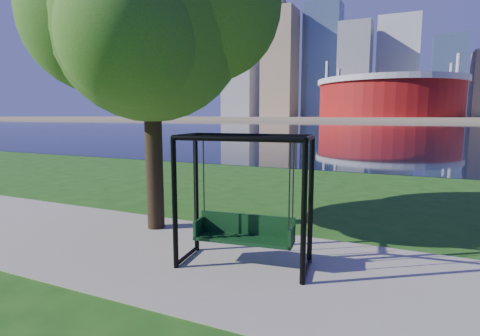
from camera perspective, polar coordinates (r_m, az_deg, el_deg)
The scene contains 8 objects.
ground at distance 7.68m, azimuth -1.92°, elevation -12.63°, with size 900.00×900.00×0.00m, color #1E5114.
path at distance 7.26m, azimuth -3.73°, elevation -13.76°, with size 120.00×4.00×0.03m, color #9E937F.
river at distance 108.52m, azimuth 22.96°, elevation 5.88°, with size 900.00×180.00×0.02m, color black.
far_bank at distance 312.46m, azimuth 24.14°, elevation 6.92°, with size 900.00×228.00×2.00m, color #937F60.
stadium at distance 242.07m, azimuth 21.73°, elevation 10.10°, with size 83.00×83.00×32.00m.
skyline at distance 327.60m, azimuth 23.75°, elevation 13.08°, with size 392.00×66.00×96.50m.
swing at distance 6.65m, azimuth 0.65°, elevation -5.52°, with size 2.43×1.29×2.38m.
park_tree at distance 9.32m, azimuth -13.64°, elevation 21.26°, with size 5.66×5.11×7.03m.
Camera 1 is at (3.21, -6.44, 2.70)m, focal length 28.00 mm.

